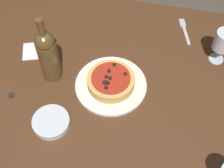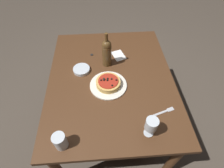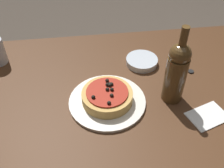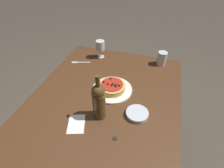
% 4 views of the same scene
% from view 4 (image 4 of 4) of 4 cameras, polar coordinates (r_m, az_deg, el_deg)
% --- Properties ---
extents(ground_plane, '(14.00, 14.00, 0.00)m').
position_cam_4_polar(ground_plane, '(1.78, -1.64, -21.40)').
color(ground_plane, '#4C4238').
extents(dining_table, '(1.24, 0.99, 0.73)m').
position_cam_4_polar(dining_table, '(1.25, -2.19, -7.08)').
color(dining_table, '#4C2D19').
rests_on(dining_table, ground_plane).
extents(dinner_plate, '(0.28, 0.28, 0.01)m').
position_cam_4_polar(dinner_plate, '(1.24, 0.02, -1.81)').
color(dinner_plate, white).
rests_on(dinner_plate, dining_table).
extents(pizza, '(0.19, 0.19, 0.06)m').
position_cam_4_polar(pizza, '(1.22, 0.02, -0.82)').
color(pizza, tan).
rests_on(pizza, dinner_plate).
extents(wine_glass, '(0.07, 0.07, 0.16)m').
position_cam_4_polar(wine_glass, '(1.56, -3.84, 12.32)').
color(wine_glass, silver).
rests_on(wine_glass, dining_table).
extents(wine_bottle, '(0.08, 0.08, 0.30)m').
position_cam_4_polar(wine_bottle, '(0.99, -4.28, -5.45)').
color(wine_bottle, brown).
rests_on(wine_bottle, dining_table).
extents(water_cup, '(0.08, 0.08, 0.11)m').
position_cam_4_polar(water_cup, '(1.54, 15.98, 8.06)').
color(water_cup, silver).
rests_on(water_cup, dining_table).
extents(side_bowl, '(0.14, 0.14, 0.03)m').
position_cam_4_polar(side_bowl, '(1.08, 8.20, -9.61)').
color(side_bowl, silver).
rests_on(side_bowl, dining_table).
extents(fork, '(0.07, 0.16, 0.00)m').
position_cam_4_polar(fork, '(1.55, -10.56, 6.93)').
color(fork, '#B7B7BC').
rests_on(fork, dining_table).
extents(paper_napkin, '(0.16, 0.13, 0.00)m').
position_cam_4_polar(paper_napkin, '(1.06, -11.56, -12.66)').
color(paper_napkin, white).
rests_on(paper_napkin, dining_table).
extents(bottle_cap, '(0.02, 0.02, 0.01)m').
position_cam_4_polar(bottle_cap, '(0.98, 1.03, -17.27)').
color(bottle_cap, black).
rests_on(bottle_cap, dining_table).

